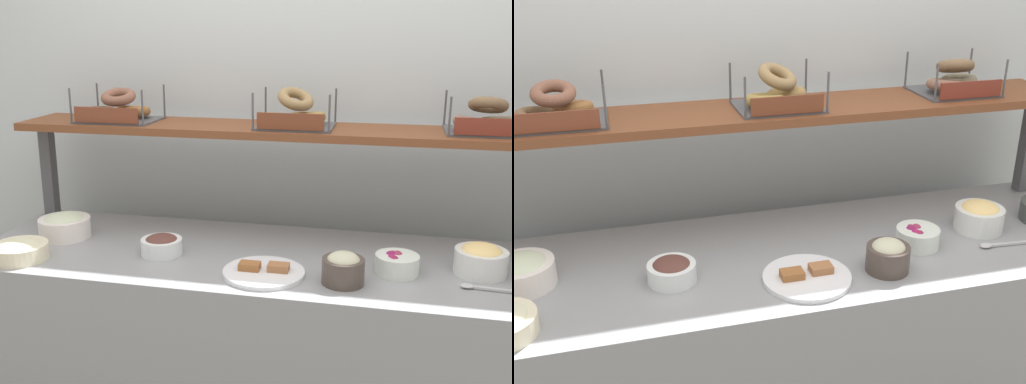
# 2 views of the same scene
# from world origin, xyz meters

# --- Properties ---
(back_wall) EXTENTS (3.45, 0.06, 2.40)m
(back_wall) POSITION_xyz_m (0.00, 0.55, 1.20)
(back_wall) COLOR silver
(back_wall) RESTS_ON ground_plane
(deli_counter) EXTENTS (2.25, 0.70, 0.85)m
(deli_counter) POSITION_xyz_m (0.00, 0.00, 0.42)
(deli_counter) COLOR gray
(deli_counter) RESTS_ON ground_plane
(shelf_riser_left) EXTENTS (0.05, 0.05, 0.40)m
(shelf_riser_left) POSITION_xyz_m (-1.06, 0.27, 1.05)
(shelf_riser_left) COLOR #4C4C51
(shelf_riser_left) RESTS_ON deli_counter
(upper_shelf) EXTENTS (2.21, 0.32, 0.03)m
(upper_shelf) POSITION_xyz_m (0.00, 0.27, 1.26)
(upper_shelf) COLOR brown
(upper_shelf) RESTS_ON shelf_riser_left
(bowl_tuna_salad) EXTENTS (0.14, 0.14, 0.11)m
(bowl_tuna_salad) POSITION_xyz_m (0.24, -0.19, 0.90)
(bowl_tuna_salad) COLOR #493D38
(bowl_tuna_salad) RESTS_ON deli_counter
(bowl_egg_salad) EXTENTS (0.17, 0.17, 0.11)m
(bowl_egg_salad) POSITION_xyz_m (0.69, -0.01, 0.90)
(bowl_egg_salad) COLOR white
(bowl_egg_salad) RESTS_ON deli_counter
(bowl_potato_salad) EXTENTS (0.20, 0.20, 0.07)m
(bowl_potato_salad) POSITION_xyz_m (-0.90, -0.23, 0.89)
(bowl_potato_salad) COLOR #F0E6C2
(bowl_potato_salad) RESTS_ON deli_counter
(bowl_scallion_spread) EXTENTS (0.20, 0.20, 0.10)m
(bowl_scallion_spread) POSITION_xyz_m (-0.86, 0.02, 0.90)
(bowl_scallion_spread) COLOR white
(bowl_scallion_spread) RESTS_ON deli_counter
(bowl_beet_salad) EXTENTS (0.15, 0.15, 0.07)m
(bowl_beet_salad) POSITION_xyz_m (0.41, -0.06, 0.89)
(bowl_beet_salad) COLOR white
(bowl_beet_salad) RESTS_ON deli_counter
(bowl_chocolate_spread) EXTENTS (0.15, 0.15, 0.07)m
(bowl_chocolate_spread) POSITION_xyz_m (-0.42, -0.07, 0.89)
(bowl_chocolate_spread) COLOR white
(bowl_chocolate_spread) RESTS_ON deli_counter
(serving_plate_white) EXTENTS (0.28, 0.28, 0.04)m
(serving_plate_white) POSITION_xyz_m (-0.02, -0.18, 0.86)
(serving_plate_white) COLOR white
(serving_plate_white) RESTS_ON deli_counter
(serving_spoon_near_plate) EXTENTS (0.18, 0.03, 0.01)m
(serving_spoon_near_plate) POSITION_xyz_m (0.67, -0.14, 0.86)
(serving_spoon_near_plate) COLOR #B7B7BC
(serving_spoon_near_plate) RESTS_ON deli_counter
(bagel_basket_cinnamon_raisin) EXTENTS (0.31, 0.24, 0.14)m
(bagel_basket_cinnamon_raisin) POSITION_xyz_m (-0.72, 0.26, 1.33)
(bagel_basket_cinnamon_raisin) COLOR #4C4C51
(bagel_basket_cinnamon_raisin) RESTS_ON upper_shelf
(bagel_basket_everything) EXTENTS (0.29, 0.25, 0.16)m
(bagel_basket_everything) POSITION_xyz_m (0.01, 0.26, 1.33)
(bagel_basket_everything) COLOR #4C4C51
(bagel_basket_everything) RESTS_ON upper_shelf
(bagel_basket_poppy) EXTENTS (0.29, 0.26, 0.14)m
(bagel_basket_poppy) POSITION_xyz_m (0.70, 0.29, 1.33)
(bagel_basket_poppy) COLOR #4C4C51
(bagel_basket_poppy) RESTS_ON upper_shelf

